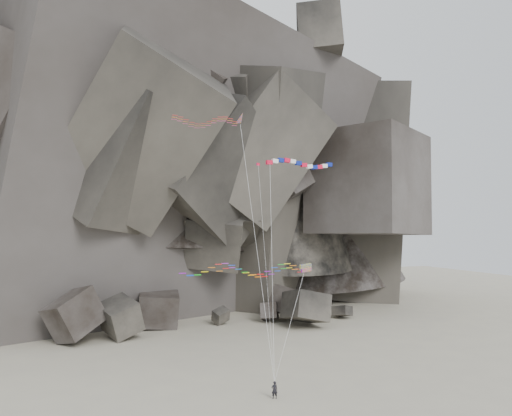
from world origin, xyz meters
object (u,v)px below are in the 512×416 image
object	(u,v)px
banner_kite	(300,165)
kite_flyer	(274,389)
delta_kite	(204,121)
pennant_kite	(262,223)
parafoil_kite	(241,269)

from	to	relation	value
banner_kite	kite_flyer	bearing A→B (deg)	-141.06
delta_kite	pennant_kite	bearing A→B (deg)	-34.43
parafoil_kite	pennant_kite	size ratio (longest dim) A/B	0.64
banner_kite	pennant_kite	xyz separation A→B (m)	(-4.55, 0.68, -6.83)
banner_kite	delta_kite	bearing A→B (deg)	157.97
pennant_kite	parafoil_kite	bearing A→B (deg)	-151.24
kite_flyer	parafoil_kite	bearing A→B (deg)	-13.92
delta_kite	pennant_kite	size ratio (longest dim) A/B	1.26
parafoil_kite	pennant_kite	xyz separation A→B (m)	(3.95, 3.91, 4.94)
kite_flyer	parafoil_kite	distance (m)	12.90
delta_kite	banner_kite	bearing A→B (deg)	-26.60
parafoil_kite	pennant_kite	distance (m)	7.44
kite_flyer	delta_kite	world-z (taller)	delta_kite
delta_kite	pennant_kite	world-z (taller)	delta_kite
kite_flyer	banner_kite	bearing A→B (deg)	-131.98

